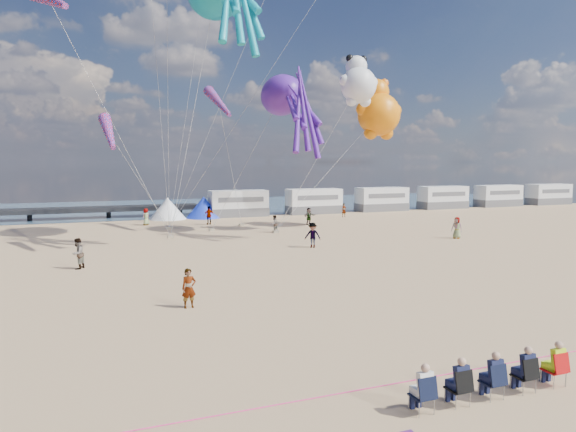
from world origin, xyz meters
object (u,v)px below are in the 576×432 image
object	(u,v)px
motorhome_5	(549,194)
beachgoer_7	(274,224)
sandbag_a	(171,237)
sandbag_b	(212,230)
motorhome_4	(498,196)
beachgoer_5	(344,210)
beachgoer_3	(209,215)
kite_teddy_orange	(379,114)
spectator_row	(492,374)
kite_octopus_purple	(282,95)
motorhome_0	(238,203)
motorhome_1	(314,201)
windsock_mid	(218,102)
windsock_right	(109,132)
beachgoer_0	(146,217)
sandbag_e	(169,228)
standing_person	(189,288)
tent_blue	(204,207)
motorhome_2	(382,199)
beachgoer_1	(78,254)
sandbag_c	(276,232)
motorhome_3	(443,197)
tent_white	(168,208)
beachgoer_2	(313,235)
beachgoer_4	(309,216)
sandbag_d	(242,225)
beachgoer_6	(457,228)

from	to	relation	value
motorhome_5	beachgoer_7	bearing A→B (deg)	-163.56
sandbag_a	sandbag_b	bearing A→B (deg)	36.01
motorhome_4	beachgoer_5	distance (m)	27.41
beachgoer_3	kite_teddy_orange	distance (m)	19.24
spectator_row	kite_octopus_purple	bearing A→B (deg)	79.33
beachgoer_5	sandbag_b	size ratio (longest dim) A/B	3.14
motorhome_0	motorhome_1	bearing A→B (deg)	0.00
windsock_mid	windsock_right	size ratio (longest dim) A/B	1.35
beachgoer_0	sandbag_e	world-z (taller)	beachgoer_0
sandbag_b	standing_person	bearing A→B (deg)	-104.87
tent_blue	beachgoer_3	world-z (taller)	tent_blue
tent_blue	beachgoer_7	xyz separation A→B (m)	(3.35, -14.21, -0.43)
motorhome_5	sandbag_a	xyz separation A→B (m)	(-57.27, -14.35, -1.39)
motorhome_0	tent_blue	size ratio (longest dim) A/B	1.65
motorhome_4	sandbag_b	world-z (taller)	motorhome_4
motorhome_1	motorhome_2	bearing A→B (deg)	0.00
motorhome_1	sandbag_b	size ratio (longest dim) A/B	13.20
beachgoer_0	beachgoer_1	size ratio (longest dim) A/B	0.92
kite_octopus_purple	tent_blue	bearing A→B (deg)	92.89
motorhome_0	sandbag_c	size ratio (longest dim) A/B	13.20
sandbag_c	sandbag_e	distance (m)	10.33
spectator_row	motorhome_4	bearing A→B (deg)	46.63
sandbag_e	beachgoer_3	bearing A→B (deg)	27.03
motorhome_3	sandbag_b	xyz separation A→B (m)	(-34.15, -11.36, -1.39)
windsock_mid	motorhome_5	bearing A→B (deg)	7.10
tent_white	sandbag_b	world-z (taller)	tent_white
motorhome_1	beachgoer_2	distance (m)	25.12
beachgoer_4	windsock_mid	bearing A→B (deg)	163.58
beachgoer_2	beachgoer_3	xyz separation A→B (m)	(-4.04, 16.52, 0.01)
beachgoer_3	windsock_right	bearing A→B (deg)	43.90
tent_blue	kite_teddy_orange	xyz separation A→B (m)	(13.78, -14.30, 9.48)
sandbag_b	windsock_mid	size ratio (longest dim) A/B	0.08
motorhome_2	sandbag_a	world-z (taller)	motorhome_2
sandbag_d	sandbag_e	size ratio (longest dim) A/B	1.00
standing_person	tent_blue	bearing A→B (deg)	71.63
motorhome_3	windsock_mid	distance (m)	36.43
beachgoer_0	beachgoer_3	bearing A→B (deg)	129.34
beachgoer_6	windsock_mid	world-z (taller)	windsock_mid
beachgoer_6	windsock_right	xyz separation A→B (m)	(-26.53, 4.20, 7.39)
beachgoer_1	sandbag_e	distance (m)	18.01
motorhome_3	sandbag_a	bearing A→B (deg)	-159.44
spectator_row	beachgoer_5	xyz separation A→B (m)	(17.11, 41.68, 0.14)
sandbag_d	beachgoer_5	bearing A→B (deg)	15.22
motorhome_3	windsock_mid	world-z (taller)	windsock_mid
motorhome_3	kite_teddy_orange	size ratio (longest dim) A/B	0.96
motorhome_4	beachgoer_5	world-z (taller)	motorhome_4
sandbag_a	windsock_mid	xyz separation A→B (m)	(5.00, 3.46, 11.47)
standing_person	beachgoer_6	xyz separation A→B (m)	(24.07, 12.27, 0.03)
tent_blue	kite_teddy_orange	distance (m)	22.00
sandbag_e	kite_octopus_purple	size ratio (longest dim) A/B	0.05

